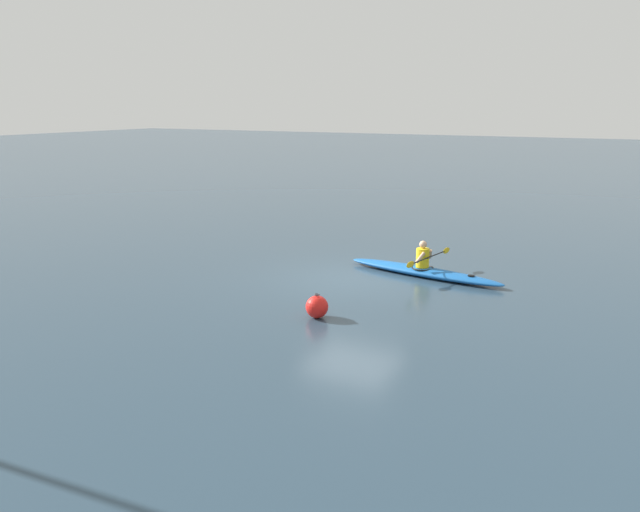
# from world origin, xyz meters

# --- Properties ---
(ground_plane) EXTENTS (160.00, 160.00, 0.00)m
(ground_plane) POSITION_xyz_m (0.00, 0.00, 0.00)
(ground_plane) COLOR #283D4C
(kayak) EXTENTS (4.72, 1.44, 0.24)m
(kayak) POSITION_xyz_m (-1.55, -1.24, 0.12)
(kayak) COLOR #1959A5
(kayak) RESTS_ON ground
(kayaker) EXTENTS (0.60, 2.43, 0.74)m
(kayaker) POSITION_xyz_m (-1.53, -1.24, 0.55)
(kayaker) COLOR yellow
(kayaker) RESTS_ON kayak
(mooring_buoy_red_near) EXTENTS (0.51, 0.51, 0.55)m
(mooring_buoy_red_near) POSITION_xyz_m (-0.63, 3.27, 0.25)
(mooring_buoy_red_near) COLOR red
(mooring_buoy_red_near) RESTS_ON ground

